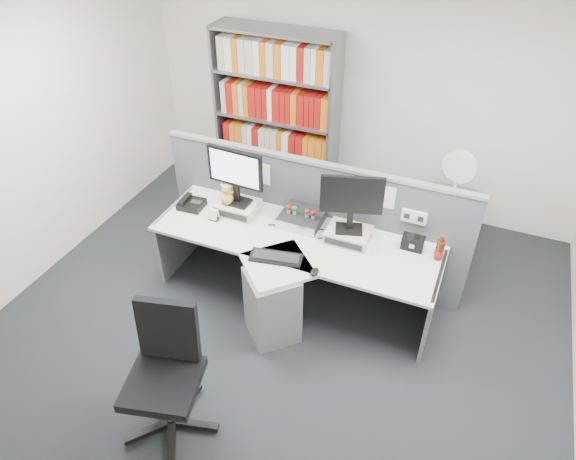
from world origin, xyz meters
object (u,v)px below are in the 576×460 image
at_px(desk, 286,275).
at_px(keyboard, 276,257).
at_px(desk_calendar, 214,215).
at_px(shelving_unit, 276,120).
at_px(cola_bottle, 440,250).
at_px(filing_cabinet, 445,228).
at_px(desktop_pc, 301,219).
at_px(monitor_left, 235,172).
at_px(office_chair, 166,369).
at_px(desk_fan, 459,170).
at_px(monitor_right, 352,199).
at_px(desk_phone, 191,204).
at_px(mouse, 315,272).
at_px(speaker, 413,243).

distance_m(desk, keyboard, 0.30).
distance_m(desk_calendar, shelving_unit, 1.69).
height_order(keyboard, cola_bottle, cola_bottle).
bearing_deg(filing_cabinet, desktop_pc, -142.06).
bearing_deg(cola_bottle, monitor_left, -178.81).
relative_size(desk, office_chair, 2.45).
relative_size(monitor_left, keyboard, 1.18).
height_order(monitor_left, shelving_unit, shelving_unit).
height_order(filing_cabinet, desk_fan, desk_fan).
xyz_separation_m(desk_calendar, desk_fan, (2.00, 1.22, 0.28)).
height_order(shelving_unit, filing_cabinet, shelving_unit).
bearing_deg(desk_fan, filing_cabinet, 90.00).
bearing_deg(desk, desktop_pc, 93.95).
xyz_separation_m(monitor_right, desk_phone, (-1.55, -0.11, -0.39)).
bearing_deg(office_chair, mouse, 60.50).
bearing_deg(desk, speaker, 25.39).
height_order(desktop_pc, shelving_unit, shelving_unit).
xyz_separation_m(monitor_left, shelving_unit, (-0.24, 1.46, -0.18)).
bearing_deg(desk_fan, mouse, -119.15).
relative_size(keyboard, filing_cabinet, 0.67).
bearing_deg(office_chair, desk_fan, 60.70).
relative_size(mouse, speaker, 0.56).
distance_m(keyboard, desk_fan, 1.98).
bearing_deg(filing_cabinet, speaker, -102.42).
xyz_separation_m(desk_calendar, cola_bottle, (2.03, 0.24, 0.04)).
bearing_deg(keyboard, filing_cabinet, 50.69).
relative_size(desk_calendar, shelving_unit, 0.06).
bearing_deg(speaker, mouse, -136.37).
height_order(monitor_left, mouse, monitor_left).
relative_size(monitor_right, speaker, 2.86).
distance_m(monitor_right, shelving_unit, 1.99).
xyz_separation_m(desk_phone, cola_bottle, (2.33, 0.15, 0.06)).
bearing_deg(desk_calendar, shelving_unit, 93.37).
relative_size(monitor_left, speaker, 2.93).
bearing_deg(desk, desk_fan, 49.38).
bearing_deg(desk, shelving_unit, 115.96).
bearing_deg(shelving_unit, office_chair, -80.20).
height_order(mouse, desk_phone, desk_phone).
xyz_separation_m(mouse, desk_calendar, (-1.13, 0.34, 0.03)).
distance_m(desk_phone, speaker, 2.11).
bearing_deg(desk, monitor_left, 149.74).
relative_size(desk_phone, desk_fan, 0.43).
bearing_deg(shelving_unit, mouse, -58.61).
height_order(desk, monitor_right, monitor_right).
bearing_deg(keyboard, cola_bottle, 22.96).
height_order(desk_calendar, speaker, speaker).
xyz_separation_m(monitor_right, desk_fan, (0.76, 1.02, -0.09)).
distance_m(desktop_pc, office_chair, 1.84).
relative_size(desk, filing_cabinet, 3.71).
distance_m(desk_fan, office_chair, 3.20).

